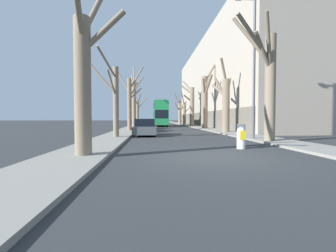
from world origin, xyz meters
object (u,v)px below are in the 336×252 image
object	(u,v)px
street_tree_right_4	(184,112)
lamp_post	(253,62)
parked_car_0	(145,128)
street_tree_right_0	(268,80)
street_tree_right_1	(225,102)
parked_car_2	(147,124)
street_tree_left_1	(114,98)
street_tree_left_4	(138,111)
double_decker_bus	(160,112)
street_tree_left_0	(84,77)
street_tree_left_3	(134,101)
parked_car_1	(146,125)
street_tree_left_2	(130,101)
street_tree_right_3	(191,105)
traffic_bollard	(241,136)
street_tree_right_2	(205,99)
street_tree_right_5	(180,111)

from	to	relation	value
street_tree_right_4	lamp_post	distance (m)	32.96
parked_car_0	street_tree_right_0	bearing A→B (deg)	-39.53
street_tree_right_1	parked_car_2	xyz separation A→B (m)	(-7.86, 8.91, -2.39)
street_tree_left_1	parked_car_0	distance (m)	4.07
street_tree_left_4	street_tree_right_0	bearing A→B (deg)	-71.89
lamp_post	street_tree_left_1	bearing A→B (deg)	167.92
lamp_post	double_decker_bus	bearing A→B (deg)	100.22
double_decker_bus	parked_car_2	world-z (taller)	double_decker_bus
street_tree_left_4	parked_car_2	xyz separation A→B (m)	(1.90, -10.75, -2.15)
street_tree_left_0	double_decker_bus	size ratio (longest dim) A/B	0.65
street_tree_left_4	street_tree_right_4	size ratio (longest dim) A/B	0.81
street_tree_left_3	parked_car_1	bearing A→B (deg)	-76.32
street_tree_left_2	parked_car_0	distance (m)	7.34
street_tree_left_2	parked_car_2	world-z (taller)	street_tree_left_2
street_tree_left_4	lamp_post	bearing A→B (deg)	-71.41
street_tree_right_1	parked_car_0	size ratio (longest dim) A/B	1.68
street_tree_right_3	traffic_bollard	distance (m)	28.54
street_tree_left_3	traffic_bollard	xyz separation A→B (m)	(6.72, -22.73, -3.44)
street_tree_left_1	parked_car_2	size ratio (longest dim) A/B	1.40
parked_car_0	street_tree_right_2	bearing A→B (deg)	53.79
street_tree_left_1	street_tree_left_2	size ratio (longest dim) A/B	0.81
street_tree_right_2	lamp_post	size ratio (longest dim) A/B	1.01
street_tree_right_1	lamp_post	xyz separation A→B (m)	(-0.68, -7.35, 2.08)
traffic_bollard	street_tree_left_0	bearing A→B (deg)	-163.50
street_tree_right_2	parked_car_2	xyz separation A→B (m)	(-7.75, 1.04, -3.37)
street_tree_right_4	double_decker_bus	size ratio (longest dim) A/B	0.66
street_tree_left_4	street_tree_right_5	distance (m)	17.19
street_tree_right_1	parked_car_0	distance (m)	8.66
street_tree_left_3	parked_car_0	bearing A→B (deg)	-82.25
street_tree_right_5	parked_car_2	size ratio (longest dim) A/B	1.79
street_tree_right_2	street_tree_left_1	bearing A→B (deg)	-126.72
street_tree_right_5	parked_car_0	distance (m)	37.53
street_tree_left_2	lamp_post	bearing A→B (deg)	-51.12
street_tree_left_0	street_tree_left_1	size ratio (longest dim) A/B	1.18
street_tree_left_1	street_tree_right_0	distance (m)	10.19
street_tree_right_0	street_tree_right_4	bearing A→B (deg)	89.72
street_tree_left_2	parked_car_1	bearing A→B (deg)	-10.11
street_tree_left_2	street_tree_left_4	distance (m)	15.83
street_tree_left_0	street_tree_right_0	xyz separation A→B (m)	(9.33, 4.48, 0.78)
street_tree_right_0	parked_car_2	size ratio (longest dim) A/B	1.78
lamp_post	traffic_bollard	xyz separation A→B (m)	(-2.39, -3.98, -4.54)
parked_car_0	lamp_post	size ratio (longest dim) A/B	0.46
street_tree_right_2	street_tree_right_1	bearing A→B (deg)	-89.17
street_tree_right_4	lamp_post	world-z (taller)	lamp_post
street_tree_right_5	street_tree_right_0	bearing A→B (deg)	-90.33
street_tree_left_0	lamp_post	distance (m)	11.09
street_tree_right_0	street_tree_right_5	xyz separation A→B (m)	(0.24, 42.77, -0.46)
street_tree_right_5	lamp_post	xyz separation A→B (m)	(-0.48, -41.28, 1.87)
parked_car_2	traffic_bollard	size ratio (longest dim) A/B	3.63
street_tree_left_1	street_tree_right_1	world-z (taller)	street_tree_right_1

